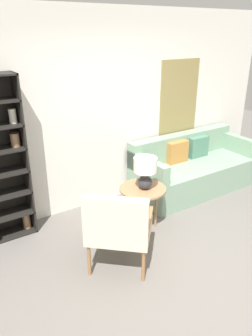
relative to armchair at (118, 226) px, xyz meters
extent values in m
plane|color=#66605B|center=(0.51, -0.54, -0.55)|extent=(14.00, 14.00, 0.00)
cube|color=silver|center=(0.51, 1.49, 0.80)|extent=(6.40, 0.06, 2.70)
cube|color=olive|center=(2.04, 1.44, 0.87)|extent=(0.75, 0.02, 1.17)
cube|color=black|center=(-0.51, 1.31, 0.44)|extent=(0.02, 0.30, 1.98)
cylinder|color=#8C6B4C|center=(-0.59, 1.31, -0.42)|extent=(0.10, 0.10, 0.21)
cylinder|color=#8C6B4C|center=(-0.59, 1.31, 0.68)|extent=(0.10, 0.10, 0.16)
cylinder|color=beige|center=(-0.58, 1.31, 0.96)|extent=(0.09, 0.09, 0.17)
cylinder|color=olive|center=(0.47, 0.10, -0.36)|extent=(0.04, 0.04, 0.38)
cylinder|color=olive|center=(0.05, 0.48, -0.36)|extent=(0.04, 0.04, 0.38)
cylinder|color=olive|center=(0.11, -0.30, -0.36)|extent=(0.04, 0.04, 0.38)
cylinder|color=olive|center=(-0.31, 0.08, -0.36)|extent=(0.04, 0.04, 0.38)
cube|color=beige|center=(0.08, 0.09, -0.13)|extent=(0.89, 0.89, 0.08)
cube|color=beige|center=(-0.09, -0.10, 0.15)|extent=(0.55, 0.51, 0.48)
cube|color=olive|center=(0.31, -0.12, 0.01)|extent=(0.41, 0.44, 0.04)
cube|color=olive|center=(-0.15, 0.29, 0.01)|extent=(0.41, 0.44, 0.04)
cube|color=gray|center=(2.04, 0.97, -0.32)|extent=(2.01, 0.86, 0.46)
cube|color=gray|center=(2.04, 1.31, 0.11)|extent=(2.01, 0.20, 0.40)
cube|color=gray|center=(1.10, 0.97, 0.05)|extent=(0.12, 0.86, 0.28)
cube|color=gray|center=(2.99, 0.97, 0.05)|extent=(0.12, 0.86, 0.28)
cube|color=#B27538|center=(1.82, 1.16, 0.08)|extent=(0.36, 0.12, 0.34)
cube|color=#4C7A66|center=(2.27, 1.16, 0.08)|extent=(0.36, 0.12, 0.34)
cylinder|color=#99704C|center=(0.69, 0.53, 0.01)|extent=(0.59, 0.59, 0.02)
cylinder|color=#99704C|center=(0.69, 0.70, -0.27)|extent=(0.03, 0.03, 0.54)
cylinder|color=#99704C|center=(0.54, 0.44, -0.27)|extent=(0.03, 0.03, 0.54)
cylinder|color=#99704C|center=(0.85, 0.44, -0.27)|extent=(0.03, 0.03, 0.54)
ellipsoid|color=#2D2D33|center=(0.70, 0.50, 0.11)|extent=(0.18, 0.18, 0.18)
cylinder|color=tan|center=(0.70, 0.50, 0.23)|extent=(0.02, 0.02, 0.06)
cylinder|color=white|center=(0.70, 0.50, 0.35)|extent=(0.29, 0.29, 0.18)
camera|label=1|loc=(-1.50, -2.44, 1.86)|focal=35.00mm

